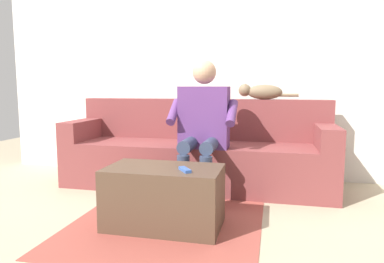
{
  "coord_description": "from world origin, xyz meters",
  "views": [
    {
      "loc": [
        -0.71,
        3.16,
        0.95
      ],
      "look_at": [
        0.0,
        0.1,
        0.56
      ],
      "focal_mm": 32.97,
      "sensor_mm": 36.0,
      "label": 1
    }
  ],
  "objects": [
    {
      "name": "ground_plane",
      "position": [
        0.0,
        0.6,
        0.0
      ],
      "size": [
        8.0,
        8.0,
        0.0
      ],
      "primitive_type": "plane",
      "color": "tan"
    },
    {
      "name": "person_solo_seated",
      "position": [
        -0.12,
        0.23,
        0.66
      ],
      "size": [
        0.58,
        0.54,
        1.18
      ],
      "color": "#5B3370",
      "rests_on": "ground"
    },
    {
      "name": "cat_on_backrest",
      "position": [
        -0.58,
        -0.35,
        0.91
      ],
      "size": [
        0.57,
        0.14,
        0.16
      ],
      "color": "#756047",
      "rests_on": "couch"
    },
    {
      "name": "couch",
      "position": [
        0.0,
        -0.11,
        0.29
      ],
      "size": [
        2.52,
        0.7,
        0.83
      ],
      "color": "brown",
      "rests_on": "ground"
    },
    {
      "name": "floor_rug",
      "position": [
        0.0,
        0.81,
        0.0
      ],
      "size": [
        1.31,
        1.57,
        0.01
      ],
      "primitive_type": "cube",
      "color": "#9E473D",
      "rests_on": "ground"
    },
    {
      "name": "remote_blue",
      "position": [
        -0.17,
        1.02,
        0.43
      ],
      "size": [
        0.11,
        0.13,
        0.02
      ],
      "primitive_type": "cube",
      "rotation": [
        0.0,
        0.0,
        5.32
      ],
      "color": "#3860B7",
      "rests_on": "coffee_table"
    },
    {
      "name": "back_wall",
      "position": [
        0.0,
        -0.59,
        1.36
      ],
      "size": [
        4.68,
        0.06,
        2.72
      ],
      "primitive_type": "cube",
      "color": "silver",
      "rests_on": "ground"
    },
    {
      "name": "coffee_table",
      "position": [
        0.0,
        0.94,
        0.21
      ],
      "size": [
        0.78,
        0.44,
        0.42
      ],
      "color": "#4C3828",
      "rests_on": "ground"
    }
  ]
}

